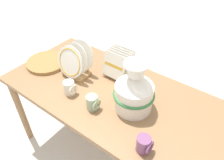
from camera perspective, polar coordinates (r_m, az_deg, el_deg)
The scene contains 9 objects.
ground_plane at distance 2.12m, azimuth 0.00°, elevation -18.14°, with size 14.00×14.00×0.00m, color beige.
display_table at distance 1.60m, azimuth 0.00°, elevation -5.27°, with size 1.60×0.78×0.74m.
ceramic_vase at distance 1.35m, azimuth 5.81°, elevation -2.75°, with size 0.26×0.26×0.35m.
dish_rack_round_plates at distance 1.65m, azimuth -9.69°, elevation 4.38°, with size 0.24×0.19×0.26m.
dish_rack_square_plates at distance 1.64m, azimuth 1.64°, elevation 3.65°, with size 0.19×0.17×0.21m.
wicker_charger_stack at distance 1.89m, azimuth -16.67°, elevation 4.46°, with size 0.33×0.33×0.03m.
mug_cream_glaze at distance 1.53m, azimuth -10.99°, elevation -2.05°, with size 0.08×0.08×0.10m.
mug_sage_glaze at distance 1.40m, azimuth -5.07°, elevation -5.91°, with size 0.08×0.08×0.10m.
mug_plum_glaze at distance 1.21m, azimuth 8.39°, elevation -16.34°, with size 0.08×0.08×0.10m.
Camera 1 is at (0.68, -0.91, 1.79)m, focal length 35.00 mm.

